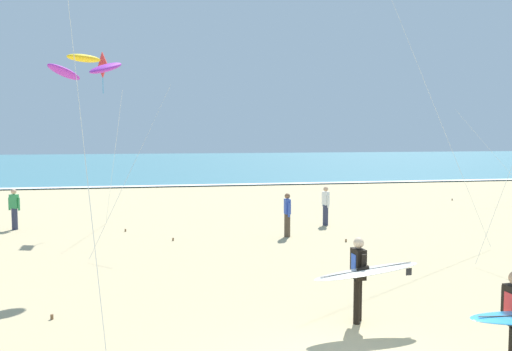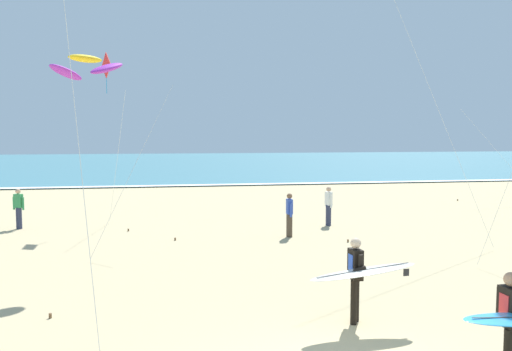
{
  "view_description": "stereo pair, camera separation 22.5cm",
  "coord_description": "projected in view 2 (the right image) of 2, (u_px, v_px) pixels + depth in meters",
  "views": [
    {
      "loc": [
        -2.91,
        -6.74,
        3.74
      ],
      "look_at": [
        -0.3,
        7.01,
        2.61
      ],
      "focal_mm": 36.62,
      "sensor_mm": 36.0,
      "label": 1
    },
    {
      "loc": [
        -2.69,
        -6.78,
        3.74
      ],
      "look_at": [
        -0.3,
        7.01,
        2.61
      ],
      "focal_mm": 36.62,
      "sensor_mm": 36.0,
      "label": 2
    }
  ],
  "objects": [
    {
      "name": "bystander_green_top",
      "position": [
        19.0,
        208.0,
        20.41
      ],
      "size": [
        0.46,
        0.29,
        1.59
      ],
      "color": "#2D334C",
      "rests_on": "ground"
    },
    {
      "name": "surfer_trailing",
      "position": [
        359.0,
        273.0,
        10.08
      ],
      "size": [
        2.18,
        0.97,
        1.71
      ],
      "color": "black",
      "rests_on": "ground"
    },
    {
      "name": "shoreline_foam",
      "position": [
        204.0,
        185.0,
        37.17
      ],
      "size": [
        160.0,
        1.0,
        0.01
      ],
      "primitive_type": "cube",
      "color": "white",
      "rests_on": "ocean_water"
    },
    {
      "name": "kite_diamond_scarlet_near",
      "position": [
        107.0,
        72.0,
        21.13
      ],
      "size": [
        1.14,
        2.39,
        7.02
      ],
      "color": "red",
      "rests_on": "ground"
    },
    {
      "name": "bystander_blue_top",
      "position": [
        289.0,
        215.0,
        18.82
      ],
      "size": [
        0.22,
        0.5,
        1.59
      ],
      "color": "#4C3D2D",
      "rests_on": "ground"
    },
    {
      "name": "kite_arc_golden_distant",
      "position": [
        86.0,
        67.0,
        14.74
      ],
      "size": [
        3.73,
        3.91,
        5.95
      ],
      "color": "purple",
      "rests_on": "ground"
    },
    {
      "name": "ocean_water",
      "position": [
        187.0,
        163.0,
        66.34
      ],
      "size": [
        160.0,
        60.0,
        0.08
      ],
      "primitive_type": "cube",
      "color": "teal",
      "rests_on": "ground"
    },
    {
      "name": "bystander_white_top",
      "position": [
        329.0,
        206.0,
        21.16
      ],
      "size": [
        0.25,
        0.49,
        1.59
      ],
      "color": "#2D334C",
      "rests_on": "ground"
    }
  ]
}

